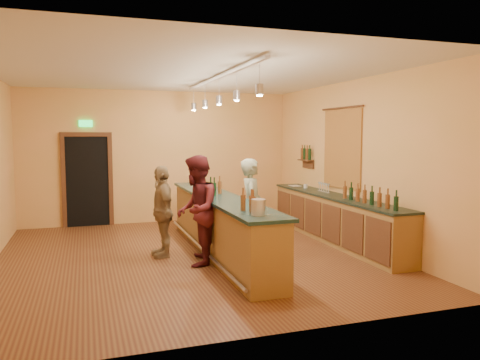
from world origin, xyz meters
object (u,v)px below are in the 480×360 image
object	(u,v)px
tasting_bar	(220,220)
customer_a	(197,210)
back_counter	(335,218)
customer_b	(162,211)
bartender	(252,207)
bar_stool	(253,206)

from	to	relation	value
tasting_bar	customer_a	size ratio (longest dim) A/B	2.82
back_counter	customer_b	bearing A→B (deg)	-179.51
back_counter	tasting_bar	size ratio (longest dim) A/B	0.89
back_counter	bartender	bearing A→B (deg)	-169.29
bar_stool	customer_b	bearing A→B (deg)	-139.81
bar_stool	customer_a	bearing A→B (deg)	-125.62
tasting_bar	back_counter	bearing A→B (deg)	4.24
customer_a	tasting_bar	bearing A→B (deg)	155.06
back_counter	customer_a	world-z (taller)	customer_a
customer_b	bar_stool	xyz separation A→B (m)	(2.43, 2.05, -0.31)
tasting_bar	customer_a	xyz separation A→B (m)	(-0.55, -0.55, 0.30)
customer_b	customer_a	bearing A→B (deg)	29.30
customer_a	customer_b	size ratio (longest dim) A/B	1.13
customer_b	bar_stool	size ratio (longest dim) A/B	2.51
back_counter	bartender	distance (m)	1.96
tasting_bar	bartender	distance (m)	0.63
customer_b	tasting_bar	bearing A→B (deg)	78.03
back_counter	bar_stool	world-z (taller)	back_counter
customer_a	bar_stool	distance (m)	3.42
bartender	customer_b	xyz separation A→B (m)	(-1.55, 0.33, -0.06)
bartender	customer_a	size ratio (longest dim) A/B	0.95
customer_a	bar_stool	world-z (taller)	customer_a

